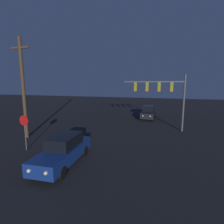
{
  "coord_description": "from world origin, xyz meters",
  "views": [
    {
      "loc": [
        4.01,
        2.95,
        4.73
      ],
      "look_at": [
        0.0,
        16.23,
        2.43
      ],
      "focal_mm": 28.0,
      "sensor_mm": 36.0,
      "label": 1
    }
  ],
  "objects_px": {
    "traffic_signal_mast": "(163,91)",
    "utility_pole": "(23,87)",
    "stop_sign": "(24,126)",
    "car_far": "(148,112)",
    "car_near": "(64,150)"
  },
  "relations": [
    {
      "from": "car_near",
      "to": "car_far",
      "type": "bearing_deg",
      "value": -106.36
    },
    {
      "from": "car_far",
      "to": "stop_sign",
      "type": "height_order",
      "value": "stop_sign"
    },
    {
      "from": "stop_sign",
      "to": "utility_pole",
      "type": "relative_size",
      "value": 0.3
    },
    {
      "from": "car_near",
      "to": "car_far",
      "type": "height_order",
      "value": "same"
    },
    {
      "from": "car_near",
      "to": "utility_pole",
      "type": "bearing_deg",
      "value": -34.2
    },
    {
      "from": "car_far",
      "to": "traffic_signal_mast",
      "type": "height_order",
      "value": "traffic_signal_mast"
    },
    {
      "from": "traffic_signal_mast",
      "to": "utility_pole",
      "type": "distance_m",
      "value": 12.82
    },
    {
      "from": "utility_pole",
      "to": "stop_sign",
      "type": "bearing_deg",
      "value": -48.48
    },
    {
      "from": "utility_pole",
      "to": "traffic_signal_mast",
      "type": "bearing_deg",
      "value": 28.21
    },
    {
      "from": "stop_sign",
      "to": "utility_pole",
      "type": "distance_m",
      "value": 4.21
    },
    {
      "from": "car_far",
      "to": "traffic_signal_mast",
      "type": "bearing_deg",
      "value": 108.19
    },
    {
      "from": "car_far",
      "to": "utility_pole",
      "type": "height_order",
      "value": "utility_pole"
    },
    {
      "from": "car_near",
      "to": "traffic_signal_mast",
      "type": "bearing_deg",
      "value": -122.29
    },
    {
      "from": "utility_pole",
      "to": "car_far",
      "type": "bearing_deg",
      "value": 50.77
    },
    {
      "from": "stop_sign",
      "to": "utility_pole",
      "type": "bearing_deg",
      "value": 131.52
    }
  ]
}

